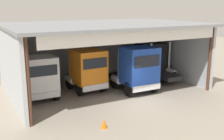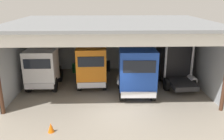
% 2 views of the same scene
% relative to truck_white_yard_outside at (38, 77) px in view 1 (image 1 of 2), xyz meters
% --- Properties ---
extents(ground_plane, '(80.00, 80.00, 0.00)m').
position_rel_truck_white_yard_outside_xyz_m(ground_plane, '(5.57, -4.52, -1.71)').
color(ground_plane, gray).
rests_on(ground_plane, ground).
extents(workshop_shed, '(15.39, 10.72, 5.44)m').
position_rel_truck_white_yard_outside_xyz_m(workshop_shed, '(5.57, 1.30, 2.09)').
color(workshop_shed, '#ADB2B7').
rests_on(workshop_shed, ground).
extents(truck_white_yard_outside, '(2.51, 4.80, 3.27)m').
position_rel_truck_white_yard_outside_xyz_m(truck_white_yard_outside, '(0.00, 0.00, 0.00)').
color(truck_white_yard_outside, white).
rests_on(truck_white_yard_outside, ground).
extents(truck_orange_center_left_bay, '(2.57, 4.46, 3.42)m').
position_rel_truck_white_yard_outside_xyz_m(truck_orange_center_left_bay, '(3.92, 0.10, 0.11)').
color(truck_orange_center_left_bay, orange).
rests_on(truck_orange_center_left_bay, ground).
extents(truck_blue_right_bay, '(2.77, 4.82, 3.68)m').
position_rel_truck_white_yard_outside_xyz_m(truck_blue_right_bay, '(7.36, -1.92, 0.20)').
color(truck_blue_right_bay, '#1E47B7').
rests_on(truck_blue_right_bay, ground).
extents(truck_black_center_bay, '(2.80, 4.83, 3.57)m').
position_rel_truck_white_yard_outside_xyz_m(truck_black_center_bay, '(10.94, 0.74, 0.08)').
color(truck_black_center_bay, black).
rests_on(truck_black_center_bay, ground).
extents(oil_drum, '(0.58, 0.58, 0.89)m').
position_rel_truck_white_yard_outside_xyz_m(oil_drum, '(2.09, 4.13, -1.26)').
color(oil_drum, '#197233').
rests_on(oil_drum, ground).
extents(tool_cart, '(0.90, 0.60, 1.00)m').
position_rel_truck_white_yard_outside_xyz_m(tool_cart, '(5.10, 4.47, -1.21)').
color(tool_cart, black).
rests_on(tool_cart, ground).
extents(traffic_cone, '(0.36, 0.36, 0.56)m').
position_rel_truck_white_yard_outside_xyz_m(traffic_cone, '(1.99, -6.67, -1.43)').
color(traffic_cone, orange).
rests_on(traffic_cone, ground).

